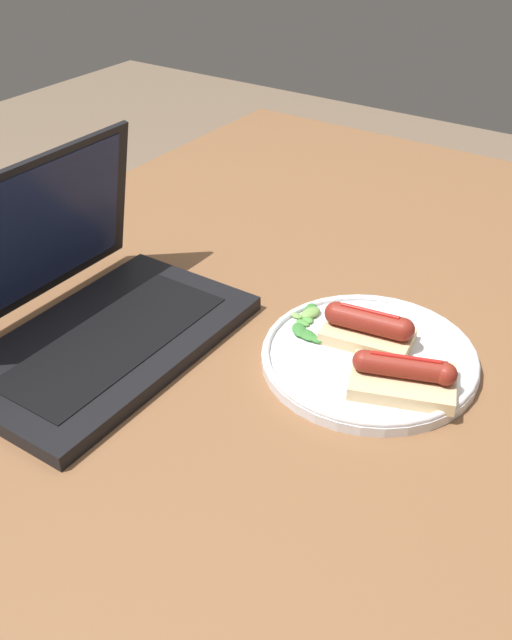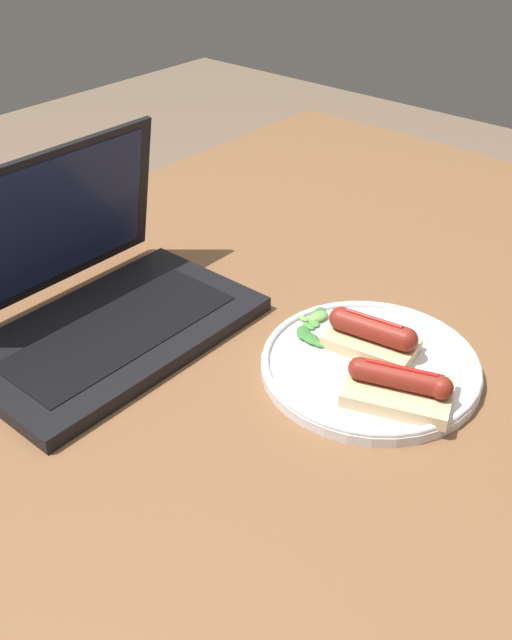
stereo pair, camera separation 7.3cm
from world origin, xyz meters
The scene contains 6 objects.
desk centered at (0.00, 0.00, 0.68)m, with size 1.43×0.87×0.74m.
laptop centered at (-0.12, 0.12, 0.78)m, with size 0.34×0.24×0.21m.
plate centered at (0.02, -0.17, 0.75)m, with size 0.24×0.24×0.02m.
sausage_toast_left centered at (0.04, -0.16, 0.77)m, with size 0.07×0.11×0.04m.
sausage_toast_middle centered at (-0.01, -0.23, 0.76)m, with size 0.11×0.13×0.04m.
salad_pile centered at (0.03, -0.09, 0.75)m, with size 0.08×0.08×0.01m.
Camera 1 is at (-0.58, -0.43, 1.23)m, focal length 40.00 mm.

